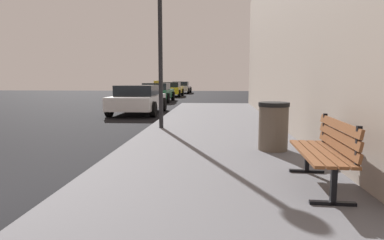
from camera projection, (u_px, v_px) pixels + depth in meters
The scene contains 8 objects.
sidewalk at pixel (218, 232), 3.15m from camera, with size 4.00×32.00×0.15m, color #5B5B60.
bench at pixel (327, 148), 4.19m from camera, with size 0.57×1.55×0.89m.
trash_bin at pixel (273, 126), 6.40m from camera, with size 0.60×0.60×0.94m.
street_lamp at pixel (160, 18), 9.00m from camera, with size 0.36×0.36×4.47m.
car_white at pixel (138, 99), 14.52m from camera, with size 2.05×4.13×1.27m.
car_green at pixel (157, 92), 22.37m from camera, with size 2.04×4.15×1.43m.
car_yellow at pixel (171, 89), 29.11m from camera, with size 1.92×4.26×1.27m.
car_silver at pixel (181, 87), 35.76m from camera, with size 2.06×4.43×1.27m.
Camera 1 is at (3.96, -3.00, 1.54)m, focal length 30.64 mm.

